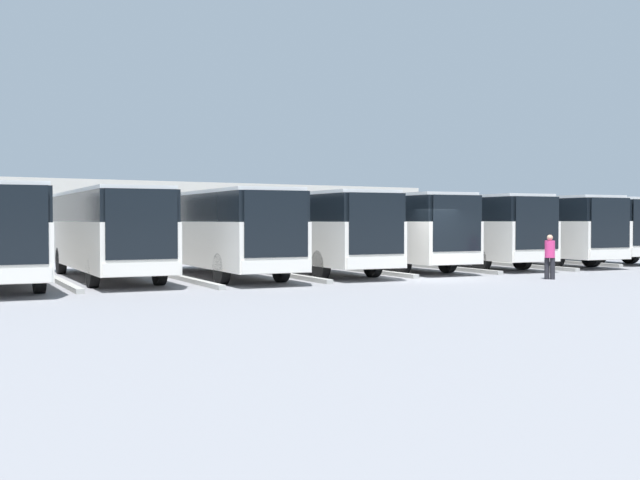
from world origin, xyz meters
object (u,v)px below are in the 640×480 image
at_px(bus_5, 219,229).
at_px(bus_3, 381,228).
at_px(bus_6, 105,230).
at_px(bus_4, 307,228).
at_px(pedestrian, 550,255).
at_px(bus_1, 521,227).
at_px(bus_0, 562,226).
at_px(bus_2, 454,227).

bearing_deg(bus_5, bus_3, -169.24).
bearing_deg(bus_6, bus_4, -179.05).
height_order(bus_6, pedestrian, bus_6).
bearing_deg(bus_5, bus_6, -6.86).
bearing_deg(bus_1, bus_6, 3.91).
bearing_deg(bus_6, bus_0, -173.40).
relative_size(bus_3, bus_4, 1.00).
bearing_deg(bus_2, bus_6, 4.48).
bearing_deg(bus_3, bus_0, -171.58).
distance_m(bus_1, bus_5, 15.79).
distance_m(bus_3, bus_4, 3.96).
relative_size(bus_0, bus_4, 1.00).
bearing_deg(bus_5, bus_4, -171.00).
bearing_deg(bus_0, bus_3, 8.42).
relative_size(bus_2, pedestrian, 7.27).
distance_m(bus_2, bus_4, 7.90).
bearing_deg(pedestrian, bus_6, -152.57).
distance_m(bus_5, pedestrian, 12.02).
height_order(bus_0, bus_3, same).
relative_size(bus_2, bus_4, 1.00).
height_order(bus_0, bus_2, same).
bearing_deg(bus_0, bus_4, 9.45).
height_order(bus_3, bus_5, same).
distance_m(bus_0, bus_1, 4.05).
height_order(bus_1, bus_3, same).
bearing_deg(bus_6, bus_3, -175.21).
distance_m(bus_2, pedestrian, 8.32).
distance_m(bus_2, bus_5, 11.84).
height_order(bus_4, bus_5, same).
xyz_separation_m(bus_0, bus_2, (7.89, 0.50, 0.00)).
distance_m(bus_0, bus_3, 11.84).
height_order(bus_2, bus_3, same).
distance_m(bus_6, pedestrian, 15.78).
relative_size(bus_3, pedestrian, 7.27).
distance_m(bus_3, bus_6, 11.85).
relative_size(bus_0, bus_1, 1.00).
relative_size(bus_0, bus_3, 1.00).
xyz_separation_m(bus_0, bus_4, (15.79, 0.61, 0.00)).
xyz_separation_m(bus_4, pedestrian, (-5.30, 7.74, -0.91)).
bearing_deg(bus_4, bus_0, -170.55).
relative_size(bus_2, bus_6, 1.00).
height_order(bus_0, pedestrian, bus_0).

